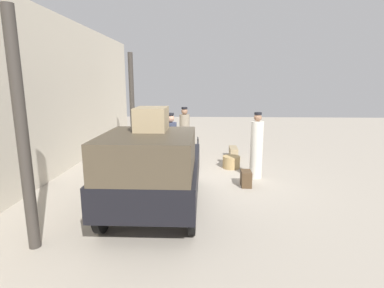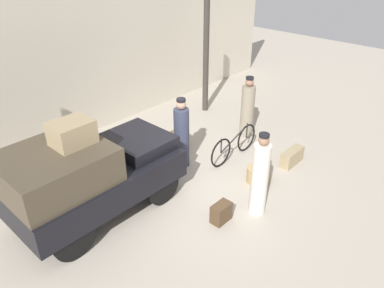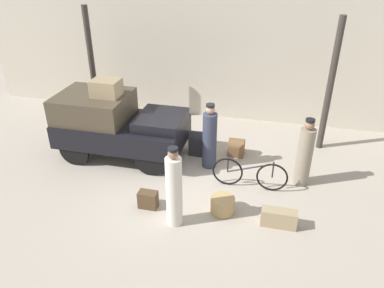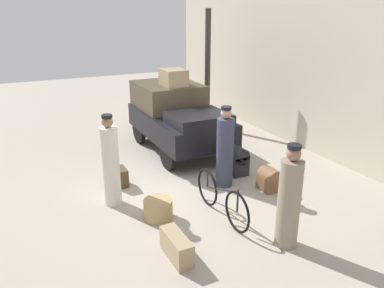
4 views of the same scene
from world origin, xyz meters
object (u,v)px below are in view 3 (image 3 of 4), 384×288
Objects in this scene: trunk_umber_medium at (279,218)px; trunk_wicker_pale at (236,147)px; porter_carrying_trunk at (174,190)px; suitcase_black_upright at (148,200)px; truck at (116,123)px; trunk_on_truck_roof at (106,88)px; wicker_basket at (223,205)px; bicycle at (250,174)px; trunk_barrel_dark at (199,143)px; porter_with_bicycle at (305,155)px; conductor_in_dark_uniform at (210,139)px.

trunk_wicker_pale is (-1.26, 2.74, 0.03)m from trunk_umber_medium.
suitcase_black_upright is at bearing 153.46° from porter_carrying_trunk.
truck is 4.75× the size of trunk_on_truck_roof.
wicker_basket is 1.25× the size of suitcase_black_upright.
bicycle reaches higher than wicker_basket.
bicycle is at bearing -40.67° from trunk_barrel_dark.
porter_with_bicycle is at bearing -3.22° from trunk_on_truck_roof.
trunk_barrel_dark is at bearing 125.21° from conductor_in_dark_uniform.
trunk_on_truck_roof is at bearing 156.42° from trunk_umber_medium.
conductor_in_dark_uniform reaches higher than wicker_basket.
suitcase_black_upright is at bearing -52.36° from truck.
trunk_umber_medium is 1.04× the size of trunk_on_truck_roof.
bicycle is 2.43× the size of trunk_umber_medium.
truck is at bearing 150.38° from wicker_basket.
porter_carrying_trunk is at bearing -105.60° from trunk_wicker_pale.
bicycle reaches higher than trunk_barrel_dark.
bicycle is at bearing 31.40° from suitcase_black_upright.
bicycle reaches higher than trunk_wicker_pale.
truck is at bearing 168.06° from bicycle.
trunk_wicker_pale is (0.62, 0.75, -0.59)m from conductor_in_dark_uniform.
trunk_on_truck_roof is at bearing 130.50° from suitcase_black_upright.
porter_carrying_trunk reaches higher than trunk_wicker_pale.
wicker_basket is 0.71× the size of trunk_umber_medium.
trunk_barrel_dark is at bearing 92.73° from porter_carrying_trunk.
suitcase_black_upright is (-3.33, -1.78, -0.60)m from porter_with_bicycle.
porter_carrying_trunk is 4.30× the size of suitcase_black_upright.
truck is at bearing -166.32° from trunk_barrel_dark.
porter_carrying_trunk is 2.41m from conductor_in_dark_uniform.
suitcase_black_upright is at bearing -151.83° from porter_with_bicycle.
truck is 8.04× the size of suitcase_black_upright.
wicker_basket is at bearing -28.37° from trunk_on_truck_roof.
suitcase_black_upright reaches higher than wicker_basket.
wicker_basket is at bearing -113.79° from bicycle.
trunk_on_truck_roof is (-3.88, 0.78, 1.55)m from bicycle.
suitcase_black_upright is (-0.58, -2.60, -0.15)m from trunk_barrel_dark.
porter_with_bicycle is at bearing -16.54° from trunk_barrel_dark.
porter_with_bicycle is at bearing 22.11° from bicycle.
bicycle is at bearing -11.94° from truck.
conductor_in_dark_uniform reaches higher than suitcase_black_upright.
trunk_barrel_dark reaches higher than suitcase_black_upright.
bicycle is 2.48m from suitcase_black_upright.
trunk_on_truck_roof is at bearing 176.78° from porter_with_bicycle.
porter_with_bicycle reaches higher than truck.
trunk_barrel_dark reaches higher than wicker_basket.
trunk_umber_medium is (1.88, -1.98, -0.62)m from conductor_in_dark_uniform.
wicker_basket is at bearing -89.06° from trunk_wicker_pale.
truck is 2.72m from suitcase_black_upright.
truck is 1.93× the size of conductor_in_dark_uniform.
trunk_on_truck_roof reaches higher than truck.
trunk_barrel_dark is (-2.75, 0.82, -0.45)m from porter_with_bicycle.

